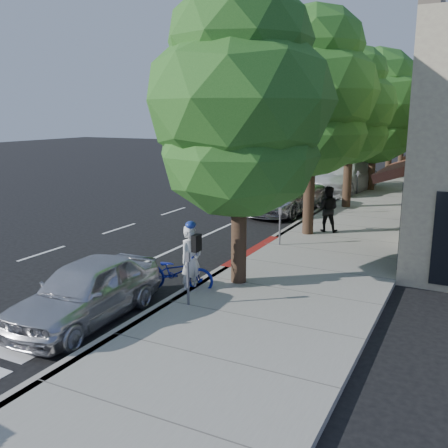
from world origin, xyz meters
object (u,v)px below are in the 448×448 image
Objects in this scene: street_tree_5 at (405,108)px; street_tree_3 at (376,107)px; white_pickup at (343,177)px; pedestrian at (327,209)px; cyclist at (191,260)px; silver_suv at (283,197)px; street_tree_4 at (392,112)px; dark_suv_far at (353,165)px; bicycle at (176,272)px; dark_sedan at (277,194)px; near_car_a at (86,291)px; street_tree_1 at (313,95)px; street_tree_2 at (351,107)px; street_tree_0 at (240,105)px.

street_tree_3 is at bearing -90.00° from street_tree_5.
white_pickup is 3.66× the size of pedestrian.
silver_suv is at bearing 27.44° from cyclist.
street_tree_4 is at bearing 86.62° from white_pickup.
pedestrian is (1.93, -10.35, 0.10)m from white_pickup.
silver_suv is at bearing -82.81° from dark_suv_far.
street_tree_3 is 4.11× the size of bicycle.
pedestrian is at bearing -51.65° from dark_sedan.
street_tree_1 is at bearing 75.62° from near_car_a.
street_tree_2 reaches higher than dark_sedan.
pedestrian is (1.38, 7.65, 0.11)m from cyclist.
street_tree_4 is 4.93m from dark_suv_far.
street_tree_5 is at bearing 64.91° from dark_suv_far.
silver_suv is at bearing -106.83° from street_tree_3.
cyclist is at bearing -104.20° from bicycle.
white_pickup is at bearing -101.31° from street_tree_4.
silver_suv is at bearing -8.38° from bicycle.
silver_suv is at bearing -90.36° from white_pickup.
bicycle is at bearing 109.31° from cyclist.
bicycle is 0.49× the size of dark_sedan.
street_tree_4 is at bearing 90.00° from street_tree_2.
street_tree_5 reaches higher than pedestrian.
street_tree_1 reaches higher than silver_suv.
street_tree_0 reaches higher than dark_sedan.
white_pickup is (-1.40, -7.00, -3.66)m from street_tree_4.
street_tree_5 is at bearing 90.00° from street_tree_3.
pedestrian reaches higher than near_car_a.
street_tree_3 is 1.29× the size of white_pickup.
bicycle is at bearing -142.43° from street_tree_0.
cyclist is at bearing -80.32° from white_pickup.
street_tree_1 reaches higher than dark_suv_far.
street_tree_2 is 6.55m from pedestrian.
street_tree_4 is 14.71m from silver_suv.
cyclist is 12.21m from dark_sedan.
street_tree_1 reaches higher than cyclist.
street_tree_5 is at bearing 90.00° from street_tree_1.
street_tree_5 reaches higher than cyclist.
bicycle is (-1.30, -7.00, -4.60)m from street_tree_1.
street_tree_3 is (-0.00, 12.00, -0.31)m from street_tree_1.
cyclist is at bearing -130.32° from street_tree_0.
street_tree_2 is (-0.00, 12.00, 0.06)m from street_tree_0.
street_tree_4 is (0.00, 12.00, -0.17)m from street_tree_2.
street_tree_5 is at bearing 90.00° from street_tree_2.
pedestrian is (0.53, -23.35, -3.86)m from street_tree_5.
street_tree_5 is 4.69× the size of pedestrian.
street_tree_2 is at bearing 80.26° from near_car_a.
silver_suv is 15.54m from dark_suv_far.
street_tree_1 is at bearing 12.40° from cyclist.
bicycle is at bearing -92.40° from street_tree_5.
street_tree_1 is 18.01m from street_tree_4.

